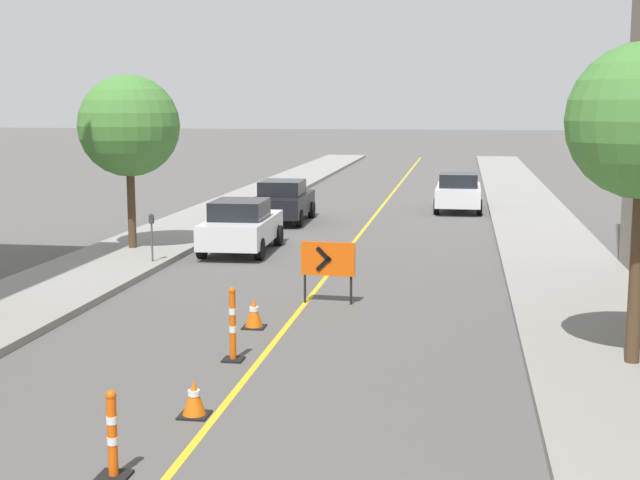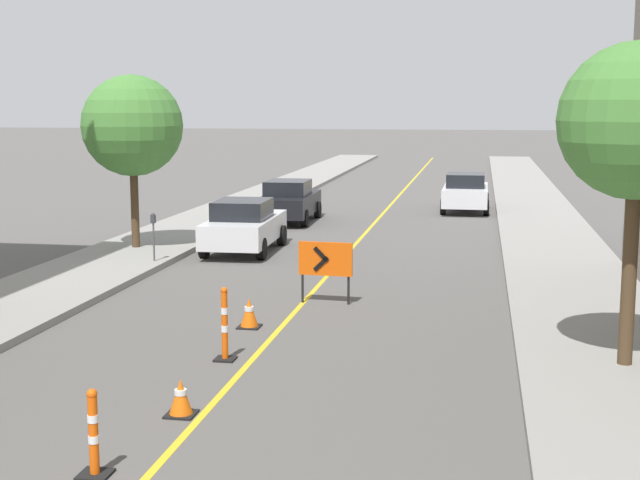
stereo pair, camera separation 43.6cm
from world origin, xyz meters
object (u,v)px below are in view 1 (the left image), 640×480
at_px(traffic_cone_second, 194,398).
at_px(street_tree_left_near, 129,126).
at_px(parked_car_curb_near, 241,226).
at_px(parked_car_curb_far, 458,192).
at_px(traffic_cone_third, 254,313).
at_px(delineator_post_rear, 233,329).
at_px(arrow_barricade_primary, 328,261).
at_px(parking_meter_far_curb, 152,228).
at_px(delineator_post_front, 113,441).
at_px(parked_car_curb_mid, 283,201).

height_order(traffic_cone_second, street_tree_left_near, street_tree_left_near).
xyz_separation_m(parked_car_curb_near, parked_car_curb_far, (6.41, 11.45, 0.00)).
bearing_deg(street_tree_left_near, parked_car_curb_near, 12.31).
bearing_deg(parked_car_curb_near, traffic_cone_third, -76.17).
height_order(delineator_post_rear, arrow_barricade_primary, arrow_barricade_primary).
bearing_deg(arrow_barricade_primary, traffic_cone_second, -92.05).
relative_size(arrow_barricade_primary, parking_meter_far_curb, 1.05).
distance_m(traffic_cone_third, delineator_post_front, 7.32).
bearing_deg(parked_car_curb_near, parked_car_curb_mid, 89.09).
relative_size(parked_car_curb_far, street_tree_left_near, 0.84).
height_order(traffic_cone_second, delineator_post_front, delineator_post_front).
height_order(arrow_barricade_primary, street_tree_left_near, street_tree_left_near).
bearing_deg(parked_car_curb_near, delineator_post_front, -83.08).
bearing_deg(traffic_cone_third, parking_meter_far_curb, 125.33).
bearing_deg(street_tree_left_near, delineator_post_rear, -60.95).
bearing_deg(delineator_post_front, delineator_post_rear, 88.03).
distance_m(traffic_cone_third, street_tree_left_near, 10.59).
xyz_separation_m(traffic_cone_third, delineator_post_front, (-0.00, -7.32, 0.17)).
bearing_deg(arrow_barricade_primary, parking_meter_far_curb, 150.14).
height_order(parking_meter_far_curb, street_tree_left_near, street_tree_left_near).
bearing_deg(parked_car_curb_far, delineator_post_front, -97.73).
bearing_deg(street_tree_left_near, parking_meter_far_curb, -57.37).
bearing_deg(arrow_barricade_primary, parked_car_curb_near, 123.18).
height_order(arrow_barricade_primary, parked_car_curb_mid, parked_car_curb_mid).
xyz_separation_m(delineator_post_front, parked_car_curb_mid, (-2.60, 23.15, 0.33)).
distance_m(traffic_cone_third, parked_car_curb_far, 20.75).
bearing_deg(parked_car_curb_mid, street_tree_left_near, -113.43).
xyz_separation_m(arrow_barricade_primary, parked_car_curb_mid, (-3.74, 13.44, -0.17)).
height_order(delineator_post_rear, parking_meter_far_curb, parking_meter_far_curb).
relative_size(traffic_cone_third, delineator_post_front, 0.55).
bearing_deg(traffic_cone_second, parking_meter_far_curb, 112.44).
height_order(traffic_cone_second, parked_car_curb_far, parked_car_curb_far).
relative_size(parked_car_curb_mid, street_tree_left_near, 0.85).
bearing_deg(traffic_cone_second, street_tree_left_near, 114.24).
height_order(traffic_cone_second, parked_car_curb_mid, parked_car_curb_mid).
relative_size(delineator_post_front, parking_meter_far_curb, 0.82).
bearing_deg(parked_car_curb_far, parking_meter_far_curb, -119.43).
relative_size(traffic_cone_second, delineator_post_front, 0.49).
bearing_deg(delineator_post_rear, delineator_post_front, -91.97).
height_order(delineator_post_front, parked_car_curb_near, parked_car_curb_near).
relative_size(delineator_post_front, parked_car_curb_far, 0.25).
bearing_deg(traffic_cone_third, delineator_post_front, -90.03).
bearing_deg(parking_meter_far_curb, parked_car_curb_mid, 80.29).
bearing_deg(street_tree_left_near, traffic_cone_second, -65.76).
bearing_deg(parked_car_curb_near, delineator_post_rear, -78.45).
bearing_deg(delineator_post_rear, parking_meter_far_curb, 118.06).
xyz_separation_m(parked_car_curb_mid, parking_meter_far_curb, (-1.68, -9.79, 0.30)).
bearing_deg(delineator_post_rear, traffic_cone_second, -86.83).
bearing_deg(arrow_barricade_primary, street_tree_left_near, 143.53).
bearing_deg(traffic_cone_second, parked_car_curb_mid, 97.96).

